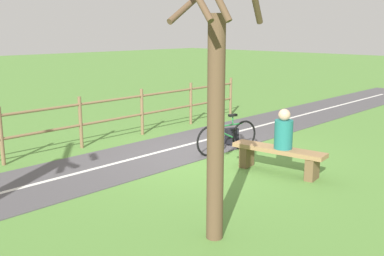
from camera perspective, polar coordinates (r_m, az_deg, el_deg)
ground_plane at (r=9.60m, az=1.31°, el=-3.59°), size 80.00×80.00×0.00m
paved_path at (r=8.09m, az=-23.32°, el=-7.72°), size 2.56×36.02×0.02m
path_centre_line at (r=8.08m, az=-23.33°, el=-7.65°), size 0.49×32.00×0.00m
bench at (r=8.56m, az=10.97°, el=-3.46°), size 1.83×0.64×0.49m
person_seated at (r=8.41m, az=11.64°, el=-0.44°), size 0.39×0.39×0.75m
bicycle at (r=9.77m, az=4.54°, el=-1.16°), size 0.37×1.60×0.85m
backpack at (r=10.52m, az=5.08°, el=-1.10°), size 0.31×0.34×0.40m
fence_roadside at (r=10.90m, az=-10.08°, el=1.94°), size 0.32×9.18×1.19m
tree_by_path at (r=5.44m, az=2.90°, el=2.58°), size 1.06×1.06×4.03m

